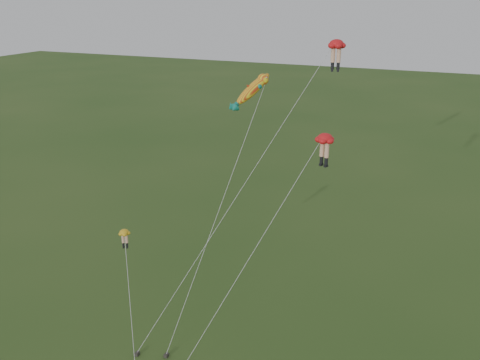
% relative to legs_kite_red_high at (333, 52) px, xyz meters
% --- Properties ---
extents(ground, '(300.00, 300.00, 0.00)m').
position_rel_legs_kite_red_high_xyz_m(ground, '(-6.41, -12.75, -19.57)').
color(ground, '#294819').
rests_on(ground, ground).
extents(legs_kite_red_high, '(10.32, 15.41, 20.49)m').
position_rel_legs_kite_red_high_xyz_m(legs_kite_red_high, '(0.00, 0.00, 0.00)').
color(legs_kite_red_high, red).
rests_on(legs_kite_red_high, ground).
extents(legs_kite_red_mid, '(7.60, 10.50, 14.92)m').
position_rel_legs_kite_red_high_xyz_m(legs_kite_red_mid, '(1.05, -5.92, -5.44)').
color(legs_kite_red_mid, red).
rests_on(legs_kite_red_mid, ground).
extents(legs_kite_yellow, '(4.55, 5.97, 8.02)m').
position_rel_legs_kite_red_high_xyz_m(legs_kite_yellow, '(-11.20, -11.73, -12.36)').
color(legs_kite_yellow, gold).
rests_on(legs_kite_yellow, ground).
extents(fish_kite, '(3.60, 12.21, 18.36)m').
position_rel_legs_kite_red_high_xyz_m(fish_kite, '(-5.12, -3.07, -2.68)').
color(fish_kite, yellow).
rests_on(fish_kite, ground).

